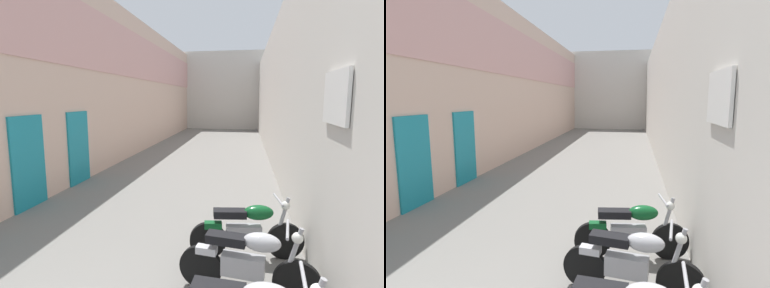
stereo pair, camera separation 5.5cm
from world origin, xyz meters
The scene contains 6 objects.
ground_plane centered at (0.00, 10.71, 0.00)m, with size 41.41×41.41×0.00m, color slate.
building_left centered at (-3.22, 12.63, 3.17)m, with size 0.45×25.41×6.28m.
building_right centered at (3.23, 12.70, 2.75)m, with size 0.45×25.41×5.49m.
building_far_end centered at (0.00, 26.41, 3.26)m, with size 9.06×2.00×6.53m, color beige.
motorcycle_third centered at (2.09, 3.11, 0.50)m, with size 1.84×0.58×1.04m.
motorcycle_fourth centered at (2.09, 4.10, 0.50)m, with size 1.84×0.58×1.04m.
Camera 2 is at (2.07, -0.63, 2.59)m, focal length 28.42 mm.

